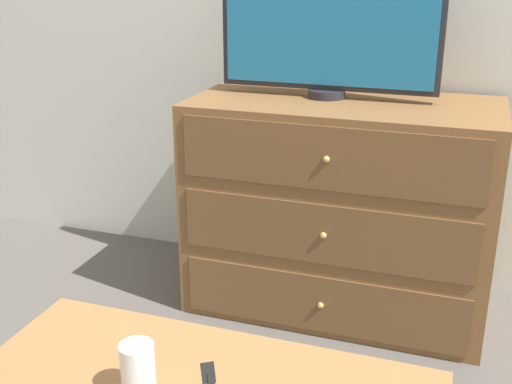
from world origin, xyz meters
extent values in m
plane|color=#56514C|center=(0.00, 0.00, 0.00)|extent=(12.00, 12.00, 0.00)
cube|color=brown|center=(-0.08, -0.31, 0.41)|extent=(1.13, 0.55, 0.83)
cube|color=brown|center=(-0.08, -0.59, 0.14)|extent=(1.04, 0.01, 0.22)
sphere|color=tan|center=(-0.08, -0.59, 0.14)|extent=(0.02, 0.02, 0.02)
cube|color=brown|center=(-0.08, -0.59, 0.41)|extent=(1.04, 0.01, 0.22)
sphere|color=tan|center=(-0.08, -0.59, 0.41)|extent=(0.02, 0.02, 0.02)
cube|color=brown|center=(-0.08, -0.59, 0.69)|extent=(1.04, 0.01, 0.22)
sphere|color=tan|center=(-0.08, -0.59, 0.69)|extent=(0.02, 0.02, 0.02)
cylinder|color=#232328|center=(-0.16, -0.27, 0.84)|extent=(0.14, 0.14, 0.03)
cube|color=#232328|center=(-0.16, -0.26, 1.13)|extent=(0.81, 0.04, 0.55)
cube|color=#1E6B9E|center=(-0.16, -0.29, 1.13)|extent=(0.77, 0.01, 0.51)
cube|color=black|center=(-0.03, -1.74, 0.65)|extent=(0.03, 0.03, 0.03)
cylinder|color=#9E6638|center=(-0.21, -1.66, 0.53)|extent=(0.06, 0.06, 0.07)
cylinder|color=white|center=(-0.21, -1.66, 0.55)|extent=(0.07, 0.07, 0.11)
camera|label=1|loc=(0.35, -2.59, 1.32)|focal=45.00mm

